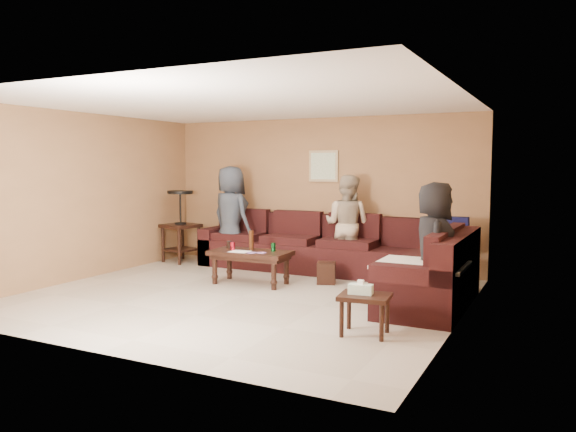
% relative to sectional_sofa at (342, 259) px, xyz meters
% --- Properties ---
extents(room, '(5.60, 5.50, 2.50)m').
position_rel_sectional_sofa_xyz_m(room, '(-0.81, -1.52, 1.34)').
color(room, '#B8AE9C').
rests_on(room, ground).
extents(sectional_sofa, '(4.65, 2.90, 0.97)m').
position_rel_sectional_sofa_xyz_m(sectional_sofa, '(0.00, 0.00, 0.00)').
color(sectional_sofa, black).
rests_on(sectional_sofa, ground).
extents(coffee_table, '(1.18, 0.63, 0.76)m').
position_rel_sectional_sofa_xyz_m(coffee_table, '(-1.11, -0.79, 0.08)').
color(coffee_table, black).
rests_on(coffee_table, ground).
extents(end_table_left, '(0.67, 0.67, 1.27)m').
position_rel_sectional_sofa_xyz_m(end_table_left, '(-3.16, 0.28, 0.34)').
color(end_table_left, black).
rests_on(end_table_left, ground).
extents(side_table_right, '(0.55, 0.47, 0.56)m').
position_rel_sectional_sofa_xyz_m(side_table_right, '(1.15, -2.39, 0.04)').
color(side_table_right, black).
rests_on(side_table_right, ground).
extents(waste_bin, '(0.33, 0.33, 0.31)m').
position_rel_sectional_sofa_xyz_m(waste_bin, '(-0.14, -0.27, -0.17)').
color(waste_bin, black).
rests_on(waste_bin, ground).
extents(wall_art, '(0.52, 0.04, 0.52)m').
position_rel_sectional_sofa_xyz_m(wall_art, '(-0.71, 0.96, 1.37)').
color(wall_art, tan).
rests_on(wall_art, ground).
extents(person_left, '(0.96, 0.78, 1.70)m').
position_rel_sectional_sofa_xyz_m(person_left, '(-2.15, 0.34, 0.52)').
color(person_left, '#323945').
rests_on(person_left, ground).
extents(person_middle, '(0.80, 0.64, 1.57)m').
position_rel_sectional_sofa_xyz_m(person_middle, '(-0.14, 0.57, 0.46)').
color(person_middle, tan).
rests_on(person_middle, ground).
extents(person_right, '(0.67, 0.85, 1.52)m').
position_rel_sectional_sofa_xyz_m(person_right, '(1.58, -1.11, 0.43)').
color(person_right, black).
rests_on(person_right, ground).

